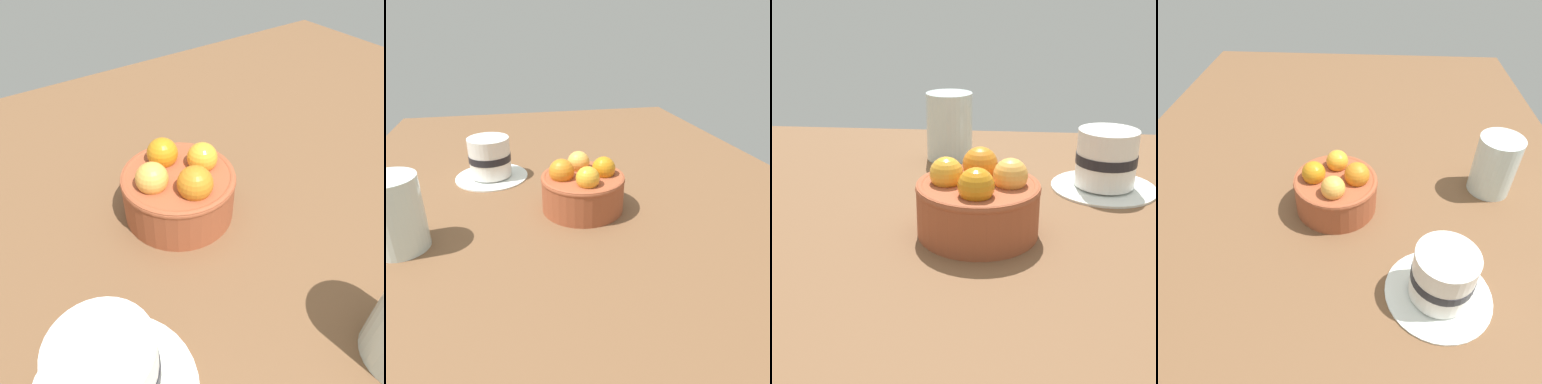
{
  "view_description": "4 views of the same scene",
  "coord_description": "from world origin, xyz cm",
  "views": [
    {
      "loc": [
        17.98,
        28.86,
        33.26
      ],
      "look_at": [
        -1.0,
        1.41,
        3.72
      ],
      "focal_mm": 34.73,
      "sensor_mm": 36.0,
      "label": 1
    },
    {
      "loc": [
        -50.63,
        11.18,
        28.19
      ],
      "look_at": [
        -1.17,
        1.04,
        3.64
      ],
      "focal_mm": 32.5,
      "sensor_mm": 36.0,
      "label": 2
    },
    {
      "loc": [
        3.01,
        -51.3,
        25.37
      ],
      "look_at": [
        -1.61,
        0.72,
        4.59
      ],
      "focal_mm": 47.32,
      "sensor_mm": 36.0,
      "label": 3
    },
    {
      "loc": [
        43.56,
        5.22,
        41.62
      ],
      "look_at": [
        -0.33,
        2.34,
        2.95
      ],
      "focal_mm": 32.75,
      "sensor_mm": 36.0,
      "label": 4
    }
  ],
  "objects": [
    {
      "name": "coffee_cup",
      "position": [
        16.44,
        15.29,
        3.72
      ],
      "size": [
        14.32,
        14.32,
        8.29
      ],
      "color": "white",
      "rests_on": "ground_plane"
    },
    {
      "name": "ground_plane",
      "position": [
        0.0,
        0.0,
        -2.19
      ],
      "size": [
        143.95,
        89.54,
        4.38
      ],
      "primitive_type": "cube",
      "color": "brown"
    },
    {
      "name": "terracotta_bowl",
      "position": [
        0.01,
        0.03,
        3.89
      ],
      "size": [
        13.74,
        13.74,
        9.0
      ],
      "color": "#9E4C2D",
      "rests_on": "ground_plane"
    }
  ]
}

